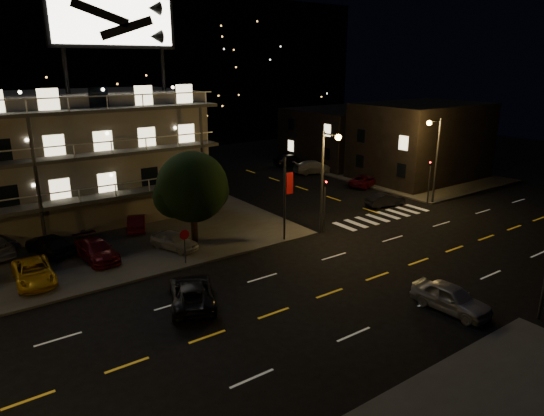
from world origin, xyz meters
TOP-DOWN VIEW (x-y plane):
  - ground at (0.00, 0.00)m, footprint 140.00×140.00m
  - curb_ne at (30.00, 20.00)m, footprint 16.00×24.00m
  - motel at (-9.94, 23.88)m, footprint 28.00×13.80m
  - side_bldg_front at (29.99, 16.00)m, footprint 14.06×10.00m
  - side_bldg_back at (29.99, 28.00)m, footprint 14.06×12.00m
  - streetlight_nc at (8.50, 7.94)m, footprint 0.44×1.92m
  - streetlight_ne at (22.14, 8.30)m, footprint 1.92×0.44m
  - signal_nw at (9.00, 8.50)m, footprint 0.20×0.27m
  - signal_ne at (22.00, 8.50)m, footprint 0.27×0.20m
  - banner_north at (5.09, 8.40)m, footprint 0.83×0.16m
  - stop_sign at (-3.00, 8.57)m, footprint 0.91×0.11m
  - tree at (-0.70, 11.91)m, footprint 5.34×5.14m
  - lot_car_2 at (-11.69, 11.26)m, footprint 2.33×4.67m
  - lot_car_3 at (-7.58, 12.65)m, footprint 2.25×4.76m
  - lot_car_4 at (-2.53, 11.35)m, footprint 2.75×3.98m
  - lot_car_8 at (-9.94, 15.43)m, footprint 2.89×4.60m
  - lot_car_9 at (-3.19, 16.91)m, footprint 2.61×3.97m
  - side_car_0 at (18.09, 10.30)m, footprint 3.91×1.93m
  - side_car_1 at (22.10, 16.77)m, footprint 4.84×3.33m
  - side_car_2 at (21.83, 24.75)m, footprint 5.60×3.65m
  - side_car_3 at (22.27, 30.10)m, footprint 4.70×2.41m
  - road_car_east at (5.98, -5.24)m, footprint 2.00×4.41m
  - road_car_west at (-5.08, 3.50)m, footprint 4.05×5.51m

SIDE VIEW (x-z plane):
  - ground at x=0.00m, z-range 0.00..0.00m
  - curb_ne at x=30.00m, z-range 0.00..0.15m
  - side_car_1 at x=22.10m, z-range 0.00..1.23m
  - side_car_0 at x=18.09m, z-range 0.00..1.23m
  - road_car_west at x=-5.08m, z-range 0.00..1.39m
  - road_car_east at x=5.98m, z-range 0.00..1.47m
  - side_car_2 at x=21.83m, z-range 0.00..1.51m
  - side_car_3 at x=22.27m, z-range 0.00..1.53m
  - lot_car_9 at x=-3.19m, z-range 0.15..1.39m
  - lot_car_4 at x=-2.53m, z-range 0.15..1.41m
  - lot_car_2 at x=-11.69m, z-range 0.15..1.42m
  - lot_car_3 at x=-7.58m, z-range 0.15..1.49m
  - lot_car_8 at x=-9.94m, z-range 0.15..1.61m
  - stop_sign at x=-3.00m, z-range 0.41..3.01m
  - signal_nw at x=9.00m, z-range 0.27..4.87m
  - signal_ne at x=22.00m, z-range 0.27..4.87m
  - banner_north at x=5.09m, z-range 0.23..6.63m
  - side_bldg_back at x=29.99m, z-range 0.00..7.00m
  - tree at x=-0.70m, z-range 0.78..7.51m
  - side_bldg_front at x=29.99m, z-range 0.00..8.50m
  - streetlight_nc at x=8.50m, z-range 0.96..8.96m
  - streetlight_ne at x=22.14m, z-range 0.96..8.96m
  - motel at x=-9.94m, z-range -3.71..14.39m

